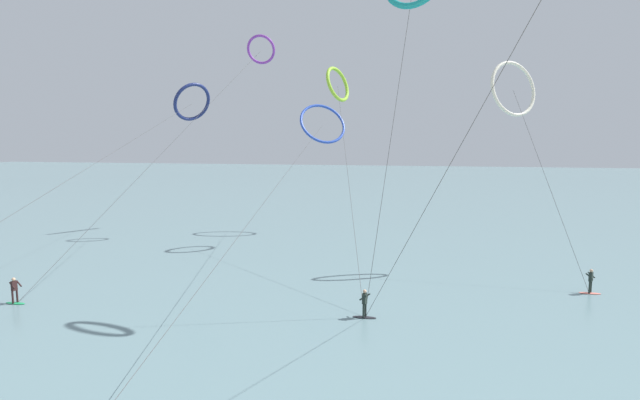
# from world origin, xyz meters

# --- Properties ---
(sea_water) EXTENTS (400.00, 200.00, 0.08)m
(sea_water) POSITION_xyz_m (0.00, 108.18, 0.04)
(sea_water) COLOR slate
(sea_water) RESTS_ON ground
(surfer_coral) EXTENTS (1.40, 0.72, 1.70)m
(surfer_coral) POSITION_xyz_m (15.91, 36.19, 0.82)
(surfer_coral) COLOR #EA7260
(surfer_coral) RESTS_ON ground
(surfer_charcoal) EXTENTS (1.40, 0.66, 1.70)m
(surfer_charcoal) POSITION_xyz_m (1.52, 28.43, 0.82)
(surfer_charcoal) COLOR black
(surfer_charcoal) RESTS_ON ground
(surfer_emerald) EXTENTS (1.40, 0.64, 1.70)m
(surfer_emerald) POSITION_xyz_m (-20.50, 26.16, 0.82)
(surfer_emerald) COLOR #199351
(surfer_emerald) RESTS_ON ground
(kite_ivory) EXTENTS (6.76, 7.83, 16.65)m
(kite_ivory) POSITION_xyz_m (11.36, 42.14, 14.41)
(kite_ivory) COLOR silver
(kite_ivory) RESTS_ON ground
(kite_violet) EXTENTS (9.22, 26.97, 21.70)m
(kite_violet) POSITION_xyz_m (-12.91, 52.28, 20.10)
(kite_violet) COLOR purple
(kite_violet) RESTS_ON ground
(kite_lime) EXTENTS (6.69, 22.41, 17.66)m
(kite_lime) POSITION_xyz_m (-3.82, 48.86, 15.86)
(kite_lime) COLOR #8CC62D
(kite_lime) RESTS_ON ground
(kite_navy) EXTENTS (4.49, 45.57, 17.12)m
(kite_navy) POSITION_xyz_m (-22.12, 54.24, 14.88)
(kite_navy) COLOR navy
(kite_navy) RESTS_ON ground
(kite_cobalt) EXTENTS (6.32, 47.10, 14.66)m
(kite_cobalt) POSITION_xyz_m (-6.73, 55.43, 12.31)
(kite_cobalt) COLOR #2647B7
(kite_cobalt) RESTS_ON ground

